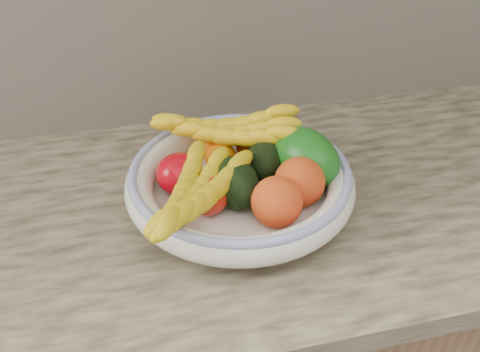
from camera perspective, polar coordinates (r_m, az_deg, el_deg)
name	(u,v)px	position (r m, az deg, el deg)	size (l,w,h in m)	color
kitchen_counter	(237,346)	(1.27, -0.28, -17.71)	(2.44, 0.66, 1.40)	brown
fruit_bowl	(240,181)	(0.91, 0.00, -0.58)	(0.39, 0.39, 0.08)	silver
clementine_back_left	(212,146)	(0.99, -3.00, 3.17)	(0.05, 0.05, 0.05)	orange
clementine_back_right	(251,146)	(0.99, 1.23, 3.23)	(0.06, 0.06, 0.05)	#FA5405
clementine_back_mid	(221,158)	(0.96, -2.05, 1.98)	(0.06, 0.06, 0.05)	orange
tomato_left	(179,174)	(0.91, -6.50, 0.22)	(0.08, 0.08, 0.07)	#B50410
tomato_near_left	(207,195)	(0.86, -3.54, -2.06)	(0.07, 0.07, 0.06)	red
avocado_center	(235,183)	(0.88, -0.51, -0.72)	(0.08, 0.11, 0.08)	black
avocado_right	(266,159)	(0.94, 2.77, 1.78)	(0.07, 0.10, 0.07)	black
green_mango	(304,157)	(0.93, 6.89, 2.02)	(0.09, 0.14, 0.10)	#105810
peach_front	(277,202)	(0.84, 3.95, -2.76)	(0.08, 0.08, 0.08)	orange
peach_right	(300,182)	(0.88, 6.37, -0.66)	(0.08, 0.08, 0.08)	orange
banana_bunch_back	(226,134)	(0.96, -1.47, 4.55)	(0.28, 0.11, 0.08)	yellow
banana_bunch_front	(194,198)	(0.82, -4.90, -2.39)	(0.28, 0.11, 0.08)	yellow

